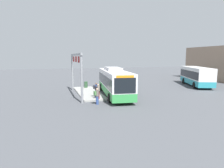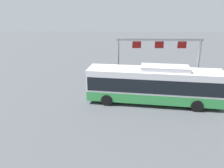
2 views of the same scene
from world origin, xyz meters
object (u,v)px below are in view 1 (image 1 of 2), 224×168
at_px(person_waiting_near, 97,96).
at_px(person_waiting_mid, 96,90).
at_px(bus_main, 114,81).
at_px(person_boarding, 98,91).
at_px(bus_background_left, 196,75).
at_px(trash_bin, 86,85).

height_order(person_waiting_near, person_waiting_mid, person_waiting_mid).
relative_size(bus_main, person_boarding, 7.06).
bearing_deg(bus_main, person_boarding, -42.12).
distance_m(bus_background_left, person_waiting_mid, 18.88).
distance_m(person_waiting_mid, trash_bin, 7.51).
height_order(bus_main, trash_bin, bus_main).
relative_size(person_boarding, person_waiting_mid, 1.00).
relative_size(person_boarding, trash_bin, 1.86).
distance_m(person_boarding, person_waiting_mid, 0.92).
xyz_separation_m(bus_background_left, person_waiting_near, (7.66, -18.80, -0.89)).
xyz_separation_m(person_waiting_mid, trash_bin, (-7.50, 0.15, -0.44)).
distance_m(person_boarding, trash_bin, 8.43).
height_order(person_waiting_mid, trash_bin, person_waiting_mid).
height_order(person_waiting_near, trash_bin, person_waiting_near).
xyz_separation_m(bus_background_left, person_waiting_mid, (4.86, -18.23, -0.73)).
xyz_separation_m(bus_main, person_waiting_mid, (1.26, -2.61, -0.76)).
bearing_deg(person_waiting_mid, trash_bin, 90.08).
bearing_deg(person_waiting_mid, bus_background_left, 16.17).
xyz_separation_m(person_waiting_near, person_waiting_mid, (-2.81, 0.57, 0.16)).
bearing_deg(person_waiting_near, person_boarding, 57.53).
distance_m(bus_background_left, person_waiting_near, 20.32).
bearing_deg(person_waiting_near, person_waiting_mid, 63.03).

